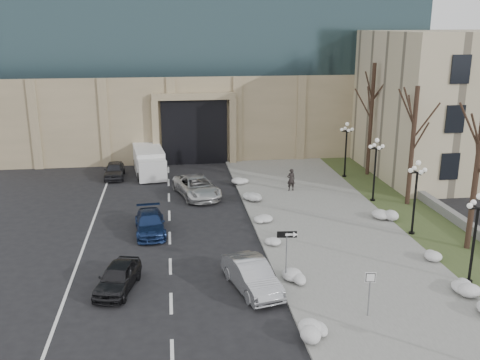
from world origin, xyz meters
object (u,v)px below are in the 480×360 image
object	(u,v)px
keep_sign	(370,285)
lamppost_d	(346,142)
lamppost_c	(375,161)
one_way_sign	(290,240)
lamppost_b	(416,187)
car_c	(150,223)
car_e	(114,170)
box_truck	(149,162)
car_a	(118,277)
car_d	(197,187)
pedestrian	(291,180)
car_b	(252,276)

from	to	relation	value
keep_sign	lamppost_d	distance (m)	22.85
lamppost_c	lamppost_d	distance (m)	6.50
one_way_sign	lamppost_c	bearing A→B (deg)	58.70
keep_sign	lamppost_b	size ratio (longest dim) A/B	0.46
car_c	keep_sign	distance (m)	15.11
lamppost_c	lamppost_d	world-z (taller)	same
car_e	box_truck	bearing A→B (deg)	18.81
car_a	car_d	world-z (taller)	car_d
car_a	lamppost_b	world-z (taller)	lamppost_b
pedestrian	lamppost_c	xyz separation A→B (m)	(5.40, -3.18, 2.09)
keep_sign	car_b	bearing A→B (deg)	152.55
one_way_sign	lamppost_b	world-z (taller)	lamppost_b
car_c	box_truck	size ratio (longest dim) A/B	0.63
keep_sign	car_a	bearing A→B (deg)	167.36
one_way_sign	lamppost_d	size ratio (longest dim) A/B	0.58
car_b	one_way_sign	bearing A→B (deg)	-0.65
car_a	box_truck	xyz separation A→B (m)	(0.93, 21.41, 0.38)
pedestrian	lamppost_d	distance (m)	6.67
car_c	one_way_sign	bearing A→B (deg)	-51.50
pedestrian	lamppost_c	distance (m)	6.61
lamppost_b	lamppost_d	bearing A→B (deg)	90.00
car_e	one_way_sign	world-z (taller)	one_way_sign
car_b	car_a	bearing A→B (deg)	158.14
lamppost_c	lamppost_b	bearing A→B (deg)	-90.00
lamppost_c	lamppost_d	xyz separation A→B (m)	(0.00, 6.50, 0.00)
car_a	lamppost_d	distance (m)	24.96
car_d	pedestrian	distance (m)	7.28
car_a	lamppost_b	distance (m)	18.15
car_c	car_d	xyz separation A→B (m)	(3.30, 7.00, 0.12)
car_e	car_d	bearing A→B (deg)	-43.65
car_c	box_truck	bearing A→B (deg)	87.44
car_a	box_truck	bearing A→B (deg)	101.11
car_e	lamppost_d	xyz separation A→B (m)	(19.30, -2.57, 2.40)
car_a	car_e	bearing A→B (deg)	109.11
car_a	car_b	bearing A→B (deg)	6.08
car_e	keep_sign	xyz separation A→B (m)	(13.11, -24.52, 0.96)
car_d	car_c	bearing A→B (deg)	-130.16
car_d	box_truck	xyz separation A→B (m)	(-3.72, 7.11, 0.28)
lamppost_b	car_d	bearing A→B (deg)	143.14
car_a	lamppost_b	size ratio (longest dim) A/B	0.81
car_c	pedestrian	bearing A→B (deg)	29.87
one_way_sign	lamppost_d	world-z (taller)	lamppost_d
box_truck	lamppost_d	bearing A→B (deg)	-19.36
pedestrian	lamppost_b	xyz separation A→B (m)	(5.40, -9.68, 2.09)
box_truck	car_a	bearing A→B (deg)	-99.41
lamppost_d	car_d	bearing A→B (deg)	-164.61
one_way_sign	lamppost_c	distance (m)	14.68
car_c	car_b	bearing A→B (deg)	-62.17
car_a	lamppost_b	xyz separation A→B (m)	(17.34, 4.79, 2.41)
car_a	lamppost_d	size ratio (longest dim) A/B	0.81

